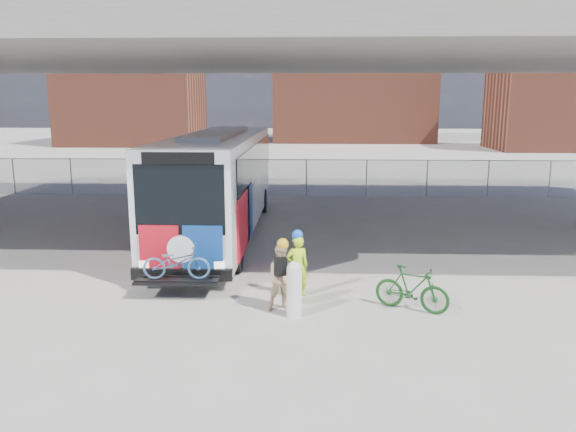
# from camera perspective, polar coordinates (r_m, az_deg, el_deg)

# --- Properties ---
(ground) EXTENTS (160.00, 160.00, 0.00)m
(ground) POSITION_cam_1_polar(r_m,az_deg,el_deg) (16.67, -1.95, -4.81)
(ground) COLOR #9E9991
(ground) RESTS_ON ground
(bus) EXTENTS (2.67, 12.90, 3.69)m
(bus) POSITION_cam_1_polar(r_m,az_deg,el_deg) (19.89, -7.01, 4.03)
(bus) COLOR silver
(bus) RESTS_ON ground
(overpass) EXTENTS (40.00, 16.00, 7.95)m
(overpass) POSITION_cam_1_polar(r_m,az_deg,el_deg) (20.06, -1.20, 16.87)
(overpass) COLOR #605E59
(overpass) RESTS_ON ground
(chainlink_fence) EXTENTS (30.00, 0.06, 30.00)m
(chainlink_fence) POSITION_cam_1_polar(r_m,az_deg,el_deg) (28.16, -0.16, 4.95)
(chainlink_fence) COLOR gray
(chainlink_fence) RESTS_ON ground
(brick_buildings) EXTENTS (54.00, 22.00, 12.00)m
(brick_buildings) POSITION_cam_1_polar(r_m,az_deg,el_deg) (64.17, 2.41, 12.31)
(brick_buildings) COLOR brown
(brick_buildings) RESTS_ON ground
(smokestack) EXTENTS (2.20, 2.20, 25.00)m
(smokestack) POSITION_cam_1_polar(r_m,az_deg,el_deg) (72.50, 13.10, 17.56)
(smokestack) COLOR brown
(smokestack) RESTS_ON ground
(bollard) EXTENTS (0.33, 0.33, 1.28)m
(bollard) POSITION_cam_1_polar(r_m,az_deg,el_deg) (12.48, 0.63, -7.26)
(bollard) COLOR beige
(bollard) RESTS_ON ground
(cyclist_hivis) EXTENTS (0.64, 0.51, 1.68)m
(cyclist_hivis) POSITION_cam_1_polar(r_m,az_deg,el_deg) (13.70, 0.95, -4.96)
(cyclist_hivis) COLOR #C1FF1A
(cyclist_hivis) RESTS_ON ground
(cyclist_tan) EXTENTS (0.88, 0.77, 1.70)m
(cyclist_tan) POSITION_cam_1_polar(r_m,az_deg,el_deg) (12.81, -0.53, -6.18)
(cyclist_tan) COLOR tan
(cyclist_tan) RESTS_ON ground
(bike_parked) EXTENTS (1.77, 1.20, 1.04)m
(bike_parked) POSITION_cam_1_polar(r_m,az_deg,el_deg) (13.21, 12.47, -7.21)
(bike_parked) COLOR #154317
(bike_parked) RESTS_ON ground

